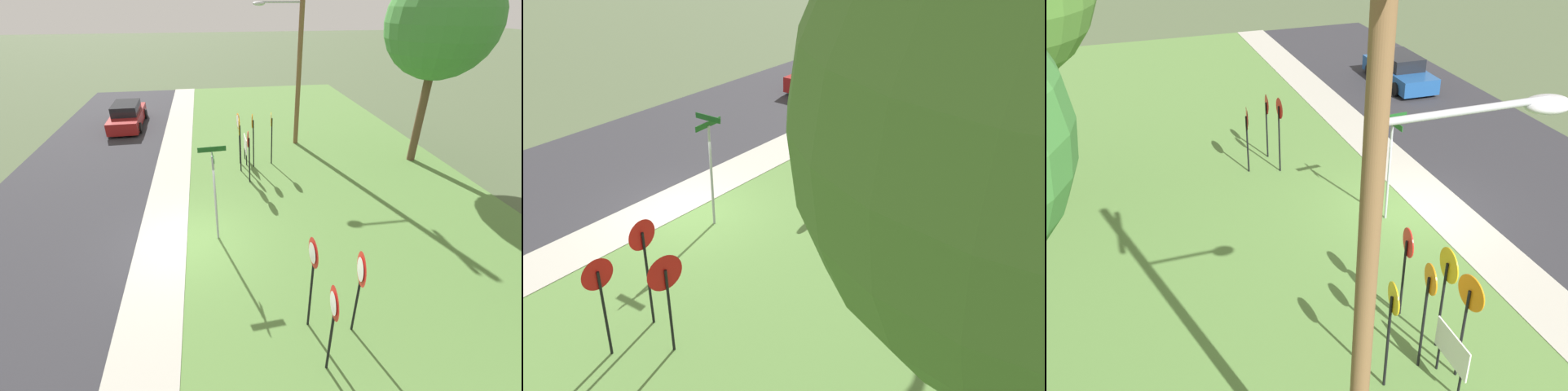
# 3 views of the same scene
# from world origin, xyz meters

# --- Properties ---
(ground_plane) EXTENTS (160.00, 160.00, 0.00)m
(ground_plane) POSITION_xyz_m (0.00, 0.00, 0.00)
(ground_plane) COLOR #4C5B3D
(road_asphalt) EXTENTS (44.00, 6.40, 0.01)m
(road_asphalt) POSITION_xyz_m (0.00, -4.80, 0.01)
(road_asphalt) COLOR #2D2D33
(road_asphalt) RESTS_ON ground_plane
(sidewalk_strip) EXTENTS (44.00, 1.60, 0.06)m
(sidewalk_strip) POSITION_xyz_m (0.00, -0.80, 0.03)
(sidewalk_strip) COLOR #ADAA9E
(sidewalk_strip) RESTS_ON ground_plane
(grass_median) EXTENTS (44.00, 12.00, 0.04)m
(grass_median) POSITION_xyz_m (0.00, 6.00, 0.02)
(grass_median) COLOR #567F3D
(grass_median) RESTS_ON ground_plane
(stop_sign_near_left) EXTENTS (0.60, 0.14, 2.48)m
(stop_sign_near_left) POSITION_xyz_m (-5.43, 2.88, 1.80)
(stop_sign_near_left) COLOR black
(stop_sign_near_left) RESTS_ON grass_median
(stop_sign_near_right) EXTENTS (0.64, 0.14, 2.24)m
(stop_sign_near_right) POSITION_xyz_m (-3.90, 2.50, 1.65)
(stop_sign_near_right) COLOR black
(stop_sign_near_right) RESTS_ON grass_median
(stop_sign_far_left) EXTENTS (0.61, 0.13, 2.45)m
(stop_sign_far_left) POSITION_xyz_m (-5.66, 3.76, 1.78)
(stop_sign_far_left) COLOR black
(stop_sign_far_left) RESTS_ON grass_median
(stop_sign_far_center) EXTENTS (0.73, 0.11, 2.43)m
(stop_sign_far_center) POSITION_xyz_m (-5.05, 2.25, 1.81)
(stop_sign_far_center) COLOR black
(stop_sign_far_center) RESTS_ON grass_median
(stop_sign_far_right) EXTENTS (0.71, 0.12, 2.41)m
(stop_sign_far_right) POSITION_xyz_m (-5.89, 2.30, 1.79)
(stop_sign_far_right) COLOR black
(stop_sign_far_right) RESTS_ON grass_median
(yield_sign_near_left) EXTENTS (0.67, 0.10, 2.52)m
(yield_sign_near_left) POSITION_xyz_m (3.74, 2.95, 1.91)
(yield_sign_near_left) COLOR black
(yield_sign_near_left) RESTS_ON grass_median
(yield_sign_near_right) EXTENTS (0.75, 0.17, 2.25)m
(yield_sign_near_right) POSITION_xyz_m (4.04, 3.93, 1.71)
(yield_sign_near_right) COLOR black
(yield_sign_near_right) RESTS_ON grass_median
(yield_sign_far_left) EXTENTS (0.66, 0.12, 2.25)m
(yield_sign_far_left) POSITION_xyz_m (4.90, 3.03, 1.70)
(yield_sign_far_left) COLOR black
(yield_sign_far_left) RESTS_ON grass_median
(street_name_post) EXTENTS (0.96, 0.82, 3.18)m
(street_name_post) POSITION_xyz_m (-0.10, 1.01, 1.92)
(street_name_post) COLOR #9EA0A8
(street_name_post) RESTS_ON grass_median
(utility_pole) EXTENTS (2.10, 2.39, 9.31)m
(utility_pole) POSITION_xyz_m (-8.12, 5.41, 5.05)
(utility_pole) COLOR brown
(utility_pole) RESTS_ON grass_median
(notice_board) EXTENTS (1.10, 0.05, 1.25)m
(notice_board) POSITION_xyz_m (-6.02, 2.61, 0.87)
(notice_board) COLOR black
(notice_board) RESTS_ON grass_median
(parked_hatchback_near) EXTENTS (4.70, 1.98, 1.39)m
(parked_hatchback_near) POSITION_xyz_m (-12.60, -3.88, 0.65)
(parked_hatchback_near) COLOR maroon
(parked_hatchback_near) RESTS_ON road_asphalt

